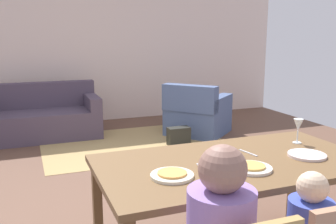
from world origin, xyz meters
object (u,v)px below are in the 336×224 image
(plate_near_child, at_px, (251,168))
(plate_near_man, at_px, (172,175))
(handbag, at_px, (179,136))
(dining_table, at_px, (235,171))
(wine_glass, at_px, (298,126))
(couch, at_px, (40,118))
(armchair, at_px, (197,114))
(plate_near_woman, at_px, (307,155))

(plate_near_child, bearing_deg, plate_near_man, 173.01)
(handbag, bearing_deg, plate_near_man, -113.47)
(dining_table, bearing_deg, wine_glass, 15.69)
(plate_near_man, xyz_separation_m, plate_near_child, (0.49, -0.06, 0.00))
(wine_glass, xyz_separation_m, handbag, (0.14, 2.62, -0.76))
(plate_near_child, distance_m, handbag, 3.15)
(couch, bearing_deg, wine_glass, -65.88)
(couch, distance_m, armchair, 2.44)
(wine_glass, bearing_deg, plate_near_woman, -118.39)
(wine_glass, height_order, armchair, wine_glass)
(dining_table, height_order, plate_near_child, plate_near_child)
(armchair, height_order, handbag, armchair)
(armchair, distance_m, handbag, 0.71)
(handbag, bearing_deg, wine_glass, -93.03)
(plate_near_man, height_order, plate_near_woman, same)
(dining_table, distance_m, plate_near_man, 0.51)
(dining_table, bearing_deg, couch, 104.88)
(dining_table, xyz_separation_m, wine_glass, (0.64, 0.18, 0.20))
(wine_glass, bearing_deg, armchair, 78.14)
(plate_near_child, bearing_deg, armchair, 69.50)
(dining_table, height_order, handbag, dining_table)
(plate_near_woman, bearing_deg, dining_table, 168.45)
(plate_near_man, height_order, armchair, armchair)
(plate_near_man, xyz_separation_m, couch, (-0.56, 4.08, -0.47))
(plate_near_child, relative_size, armchair, 0.21)
(plate_near_man, height_order, wine_glass, wine_glass)
(plate_near_man, bearing_deg, wine_glass, 14.86)
(plate_near_man, bearing_deg, couch, 97.85)
(plate_near_woman, height_order, armchair, armchair)
(plate_near_woman, height_order, wine_glass, wine_glass)
(wine_glass, bearing_deg, handbag, 86.97)
(plate_near_woman, bearing_deg, couch, 110.79)
(plate_near_woman, bearing_deg, handbag, 84.29)
(couch, distance_m, handbag, 2.17)
(dining_table, relative_size, couch, 1.01)
(wine_glass, distance_m, armchair, 3.21)
(dining_table, distance_m, wine_glass, 0.70)
(plate_near_man, bearing_deg, dining_table, 13.77)
(plate_near_woman, distance_m, handbag, 2.99)
(dining_table, distance_m, couch, 4.12)
(dining_table, relative_size, wine_glass, 9.57)
(plate_near_man, distance_m, handbag, 3.25)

